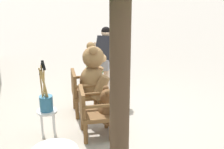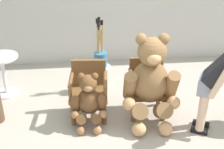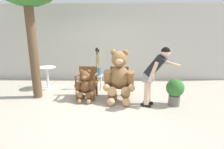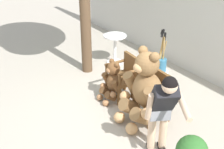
{
  "view_description": "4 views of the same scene",
  "coord_description": "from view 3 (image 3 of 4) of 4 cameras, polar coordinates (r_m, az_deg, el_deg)",
  "views": [
    {
      "loc": [
        -5.05,
        1.32,
        2.76
      ],
      "look_at": [
        0.18,
        -0.09,
        0.85
      ],
      "focal_mm": 50.0,
      "sensor_mm": 36.0,
      "label": 1
    },
    {
      "loc": [
        -0.48,
        -3.67,
        2.86
      ],
      "look_at": [
        -0.1,
        0.3,
        0.74
      ],
      "focal_mm": 50.0,
      "sensor_mm": 36.0,
      "label": 2
    },
    {
      "loc": [
        0.35,
        -4.29,
        1.82
      ],
      "look_at": [
        0.26,
        0.11,
        0.74
      ],
      "focal_mm": 28.0,
      "sensor_mm": 36.0,
      "label": 3
    },
    {
      "loc": [
        3.92,
        -2.83,
        3.29
      ],
      "look_at": [
        -0.13,
        -0.1,
        0.77
      ],
      "focal_mm": 50.0,
      "sensor_mm": 36.0,
      "label": 4
    }
  ],
  "objects": [
    {
      "name": "ground_plane",
      "position": [
        4.67,
        -3.23,
        -9.12
      ],
      "size": [
        60.0,
        60.0,
        0.0
      ],
      "primitive_type": "plane",
      "color": "#B2A899"
    },
    {
      "name": "back_wall",
      "position": [
        6.71,
        -1.83,
        10.23
      ],
      "size": [
        10.0,
        0.16,
        2.8
      ],
      "primitive_type": "cube",
      "color": "beige",
      "rests_on": "ground"
    },
    {
      "name": "wooden_chair_left",
      "position": [
        4.96,
        -8.07,
        -2.21
      ],
      "size": [
        0.59,
        0.56,
        0.86
      ],
      "color": "brown",
      "rests_on": "ground"
    },
    {
      "name": "wooden_chair_right",
      "position": [
        4.9,
        2.34,
        -2.29
      ],
      "size": [
        0.59,
        0.55,
        0.86
      ],
      "color": "brown",
      "rests_on": "ground"
    },
    {
      "name": "teddy_bear_large",
      "position": [
        4.59,
        2.35,
        -0.61
      ],
      "size": [
        0.83,
        0.8,
        1.38
      ],
      "color": "olive",
      "rests_on": "ground"
    },
    {
      "name": "teddy_bear_small",
      "position": [
        4.7,
        -8.68,
        -3.7
      ],
      "size": [
        0.51,
        0.5,
        0.85
      ],
      "color": "brown",
      "rests_on": "ground"
    },
    {
      "name": "person_visitor",
      "position": [
        4.3,
        13.69,
        0.96
      ],
      "size": [
        0.89,
        0.52,
        1.48
      ],
      "color": "black",
      "rests_on": "ground"
    },
    {
      "name": "white_stool",
      "position": [
        5.66,
        -4.6,
        -1.23
      ],
      "size": [
        0.34,
        0.34,
        0.46
      ],
      "color": "white",
      "rests_on": "ground"
    },
    {
      "name": "brush_bucket",
      "position": [
        5.59,
        -4.67,
        1.77
      ],
      "size": [
        0.22,
        0.22,
        0.88
      ],
      "color": "teal",
      "rests_on": "white_stool"
    },
    {
      "name": "round_side_table",
      "position": [
        6.04,
        -20.38,
        -0.2
      ],
      "size": [
        0.56,
        0.56,
        0.72
      ],
      "color": "white",
      "rests_on": "ground"
    },
    {
      "name": "potted_plant",
      "position": [
        4.64,
        19.85,
        -4.89
      ],
      "size": [
        0.44,
        0.44,
        0.68
      ],
      "color": "slate",
      "rests_on": "ground"
    }
  ]
}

